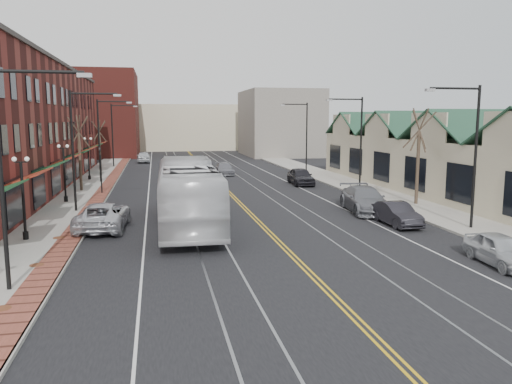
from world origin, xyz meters
name	(u,v)px	position (x,y,z in m)	size (l,w,h in m)	color
ground	(310,274)	(0.00, 0.00, 0.00)	(160.00, 160.00, 0.00)	black
sidewalk_left	(77,202)	(-12.00, 20.00, 0.07)	(4.00, 120.00, 0.15)	gray
sidewalk_right	(374,193)	(12.00, 20.00, 0.07)	(4.00, 120.00, 0.15)	gray
building_left	(0,128)	(-19.00, 27.00, 5.50)	(10.00, 50.00, 11.00)	maroon
building_right	(440,165)	(18.00, 20.00, 2.30)	(8.00, 36.00, 4.60)	beige
backdrop_left	(95,114)	(-16.00, 70.00, 7.00)	(14.00, 18.00, 14.00)	maroon
backdrop_mid	(185,127)	(0.00, 85.00, 4.50)	(22.00, 14.00, 9.00)	beige
backdrop_right	(280,123)	(15.00, 65.00, 5.50)	(12.00, 16.00, 11.00)	slate
streetlight_l_0	(13,156)	(-11.05, 0.00, 5.03)	(3.33, 0.25, 8.00)	black
streetlight_l_1	(79,138)	(-11.05, 16.00, 5.03)	(3.33, 0.25, 8.00)	black
streetlight_l_2	(103,132)	(-11.05, 32.00, 5.03)	(3.33, 0.25, 8.00)	black
streetlight_l_3	(116,129)	(-11.05, 48.00, 5.03)	(3.33, 0.25, 8.00)	black
streetlight_r_0	(469,142)	(11.05, 6.00, 5.03)	(3.33, 0.25, 8.00)	black
streetlight_r_1	(356,134)	(11.05, 22.00, 5.03)	(3.33, 0.25, 8.00)	black
streetlight_r_2	(303,129)	(11.05, 38.00, 5.03)	(3.33, 0.25, 8.00)	black
lamppost_l_1	(23,200)	(-12.80, 8.00, 2.20)	(0.84, 0.28, 4.27)	black
lamppost_l_2	(65,174)	(-12.80, 20.00, 2.20)	(0.84, 0.28, 4.27)	black
lamppost_l_3	(89,159)	(-12.80, 34.00, 2.20)	(0.84, 0.28, 4.27)	black
tree_left_near	(80,151)	(-12.50, 26.00, 3.51)	(1.78, 1.37, 6.48)	#382B21
tree_left_far	(100,145)	(-12.50, 42.00, 3.28)	(1.66, 1.28, 6.02)	#382B21
tree_right_mid	(418,154)	(12.50, 14.00, 3.75)	(1.90, 1.46, 6.93)	#382B21
manhole_near	(2,308)	(-11.20, -2.00, 0.16)	(0.60, 0.60, 0.02)	#592D19
manhole_mid	(37,265)	(-11.20, 3.00, 0.16)	(0.60, 0.60, 0.02)	#592D19
manhole_far	(59,238)	(-11.20, 8.00, 0.16)	(0.60, 0.60, 0.02)	#592D19
traffic_signal	(101,167)	(-10.60, 24.00, 2.35)	(0.18, 0.15, 3.80)	black
transit_bus	(188,193)	(-4.30, 10.39, 1.95)	(3.28, 14.00, 3.90)	silver
parked_suv	(103,216)	(-9.17, 10.28, 0.79)	(2.62, 5.69, 1.58)	silver
parked_car_a	(500,250)	(8.48, -0.43, 0.69)	(1.62, 4.04, 1.38)	#B9BDC1
parked_car_b	(396,214)	(7.90, 8.03, 0.69)	(1.46, 4.18, 1.38)	#232227
parked_car_c	(365,200)	(7.76, 12.37, 0.85)	(2.39, 5.89, 1.71)	slate
parked_car_d	(301,176)	(7.50, 26.79, 0.82)	(1.93, 4.78, 1.63)	black
distant_car_left	(194,161)	(-1.13, 46.69, 0.73)	(1.55, 4.43, 1.46)	black
distant_car_right	(224,169)	(1.46, 36.74, 0.67)	(1.88, 4.63, 1.34)	slate
distant_car_far	(144,157)	(-7.82, 54.64, 0.81)	(1.91, 4.75, 1.62)	silver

